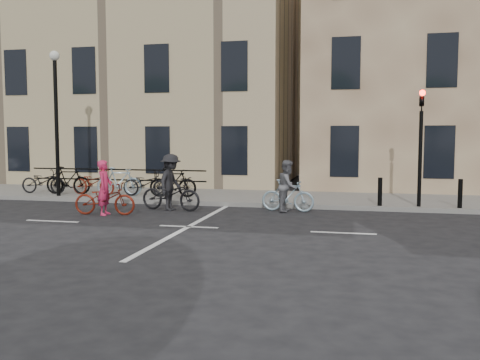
% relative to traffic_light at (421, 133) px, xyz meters
% --- Properties ---
extents(ground, '(120.00, 120.00, 0.00)m').
position_rel_traffic_light_xyz_m(ground, '(-6.20, -4.34, -2.45)').
color(ground, black).
rests_on(ground, ground).
extents(sidewalk, '(46.00, 4.00, 0.15)m').
position_rel_traffic_light_xyz_m(sidewalk, '(-10.20, 1.66, -2.38)').
color(sidewalk, slate).
rests_on(sidewalk, ground).
extents(building_east, '(14.00, 10.00, 12.00)m').
position_rel_traffic_light_xyz_m(building_east, '(2.80, 8.66, 3.70)').
color(building_east, '#937659').
rests_on(building_east, sidewalk).
extents(building_west, '(20.00, 10.00, 10.00)m').
position_rel_traffic_light_xyz_m(building_west, '(-15.20, 8.66, 2.70)').
color(building_west, tan).
rests_on(building_west, sidewalk).
extents(traffic_light, '(0.18, 0.30, 3.90)m').
position_rel_traffic_light_xyz_m(traffic_light, '(0.00, 0.00, 0.00)').
color(traffic_light, black).
rests_on(traffic_light, sidewalk).
extents(lamp_post, '(0.36, 0.36, 5.28)m').
position_rel_traffic_light_xyz_m(lamp_post, '(-12.70, 0.06, 1.04)').
color(lamp_post, black).
rests_on(lamp_post, sidewalk).
extents(bollard_east, '(0.14, 0.14, 0.90)m').
position_rel_traffic_light_xyz_m(bollard_east, '(-1.20, -0.09, -1.85)').
color(bollard_east, black).
rests_on(bollard_east, sidewalk).
extents(bollard_west, '(0.14, 0.14, 0.90)m').
position_rel_traffic_light_xyz_m(bollard_west, '(1.20, -0.09, -1.85)').
color(bollard_west, black).
rests_on(bollard_west, sidewalk).
extents(parked_bikes, '(7.25, 1.23, 1.05)m').
position_rel_traffic_light_xyz_m(parked_bikes, '(-11.12, 0.70, -1.81)').
color(parked_bikes, black).
rests_on(parked_bikes, sidewalk).
extents(cyclist_pink, '(1.92, 0.87, 1.65)m').
position_rel_traffic_light_xyz_m(cyclist_pink, '(-9.31, -2.92, -1.88)').
color(cyclist_pink, maroon).
rests_on(cyclist_pink, ground).
extents(cyclist_grey, '(1.72, 0.84, 1.63)m').
position_rel_traffic_light_xyz_m(cyclist_grey, '(-4.03, -0.99, -1.80)').
color(cyclist_grey, '#8CA8B8').
rests_on(cyclist_grey, ground).
extents(cyclist_dark, '(2.10, 1.24, 1.80)m').
position_rel_traffic_light_xyz_m(cyclist_dark, '(-7.71, -1.56, -1.74)').
color(cyclist_dark, black).
rests_on(cyclist_dark, ground).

